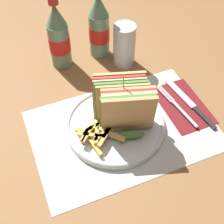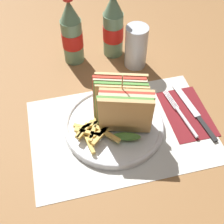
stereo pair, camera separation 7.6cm
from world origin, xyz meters
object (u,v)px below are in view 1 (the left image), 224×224
Objects in this scene: glass_near at (124,47)px; club_sandwich at (124,106)px; fork at (181,110)px; knife at (190,103)px; coke_bottle_near at (59,38)px; coke_bottle_far at (99,27)px; plate_main at (115,125)px.

club_sandwich is at bearing -113.90° from glass_near.
fork reaches higher than knife.
coke_bottle_near reaches higher than glass_near.
coke_bottle_near and coke_bottle_far have the same top height.
fork is at bearing -70.37° from coke_bottle_far.
coke_bottle_far is (0.07, 0.30, 0.09)m from plate_main.
coke_bottle_far is at bearing 108.93° from knife.
coke_bottle_near is at bearing 159.45° from glass_near.
plate_main is at bearing 167.30° from fork.
club_sandwich is 0.21m from knife.
club_sandwich is 0.74× the size of coke_bottle_near.
fork is 1.30× the size of glass_near.
coke_bottle_near is 1.71× the size of glass_near.
coke_bottle_far is at bearing 102.10° from fork.
glass_near is at bearing -53.29° from coke_bottle_far.
fork is 0.76× the size of coke_bottle_near.
coke_bottle_near is at bearing 119.86° from fork.
club_sandwich is 0.26m from glass_near.
club_sandwich is 1.26× the size of glass_near.
coke_bottle_far is 1.71× the size of glass_near.
plate_main is 0.22m from knife.
plate_main is 0.31m from coke_bottle_near.
knife is 0.26m from glass_near.
plate_main is 0.26m from glass_near.
coke_bottle_near is (-0.24, 0.31, 0.09)m from fork.
knife is at bearing 12.79° from fork.
coke_bottle_near reaches higher than club_sandwich.
knife is 0.95× the size of coke_bottle_near.
club_sandwich is (0.02, -0.00, 0.07)m from plate_main.
coke_bottle_near is at bearing 125.27° from knife.
coke_bottle_far is at bearing 76.51° from plate_main.
knife is 0.35m from coke_bottle_far.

